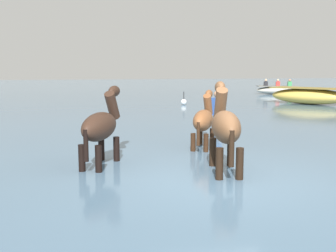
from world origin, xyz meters
The scene contains 9 objects.
ground_plane centered at (0.00, 0.00, 0.00)m, with size 120.00×120.00×0.00m, color #756B56.
water_surface centered at (0.00, 10.00, 0.22)m, with size 90.00×90.00×0.43m, color slate.
horse_lead_bay centered at (0.21, 0.38, 1.24)m, with size 0.76×1.94×2.09m.
horse_trailing_dark_bay centered at (-2.04, 1.32, 1.17)m, with size 1.04×1.79×1.98m.
horse_flank_chestnut centered at (0.45, 2.72, 1.06)m, with size 0.98×1.60×1.80m.
boat_distant_west centered at (8.95, 13.10, 0.85)m, with size 3.73×3.93×0.84m.
boat_near_port centered at (10.68, 20.54, 0.74)m, with size 3.01×1.53×1.06m.
person_onlooker_right centered at (1.66, 5.57, 0.87)m, with size 0.38×0.32×1.63m.
channel_buoy centered at (2.52, 13.91, 0.59)m, with size 0.29×0.29×0.67m.
Camera 1 is at (-2.29, -7.11, 2.41)m, focal length 45.58 mm.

